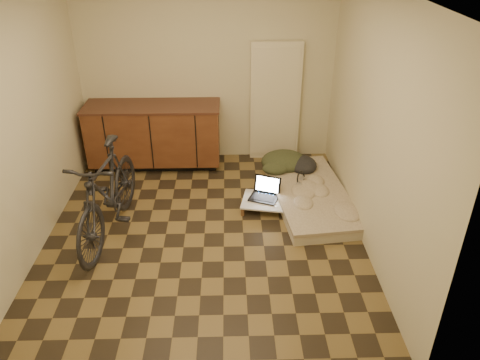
{
  "coord_description": "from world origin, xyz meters",
  "views": [
    {
      "loc": [
        0.29,
        -4.32,
        3.13
      ],
      "look_at": [
        0.41,
        0.25,
        0.55
      ],
      "focal_mm": 35.0,
      "sensor_mm": 36.0,
      "label": 1
    }
  ],
  "objects_px": {
    "bicycle": "(107,189)",
    "laptop": "(265,193)",
    "futon": "(310,195)",
    "lap_desk": "(272,202)"
  },
  "relations": [
    {
      "from": "bicycle",
      "to": "futon",
      "type": "distance_m",
      "value": 2.47
    },
    {
      "from": "lap_desk",
      "to": "laptop",
      "type": "xyz_separation_m",
      "value": [
        -0.08,
        0.09,
        0.06
      ]
    },
    {
      "from": "laptop",
      "to": "lap_desk",
      "type": "bearing_deg",
      "value": -29.82
    },
    {
      "from": "bicycle",
      "to": "lap_desk",
      "type": "distance_m",
      "value": 1.95
    },
    {
      "from": "lap_desk",
      "to": "bicycle",
      "type": "bearing_deg",
      "value": -155.11
    },
    {
      "from": "bicycle",
      "to": "laptop",
      "type": "relative_size",
      "value": 4.26
    },
    {
      "from": "bicycle",
      "to": "futon",
      "type": "xyz_separation_m",
      "value": [
        2.33,
        0.63,
        -0.5
      ]
    },
    {
      "from": "futon",
      "to": "laptop",
      "type": "bearing_deg",
      "value": -178.35
    },
    {
      "from": "laptop",
      "to": "futon",
      "type": "bearing_deg",
      "value": 29.79
    },
    {
      "from": "bicycle",
      "to": "futon",
      "type": "height_order",
      "value": "bicycle"
    }
  ]
}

